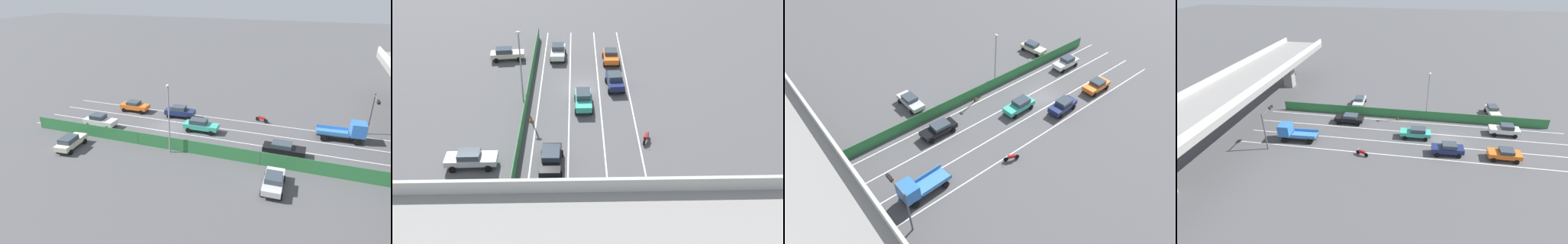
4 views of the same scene
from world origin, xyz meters
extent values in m
plane|color=#4C4C4F|center=(0.00, 0.00, 0.00)|extent=(300.00, 300.00, 0.00)
cube|color=silver|center=(-5.13, 6.16, 0.00)|extent=(0.14, 48.32, 0.01)
cube|color=silver|center=(-1.71, 6.16, 0.00)|extent=(0.14, 48.32, 0.01)
cube|color=silver|center=(1.71, 6.16, 0.00)|extent=(0.14, 48.32, 0.01)
cube|color=silver|center=(5.13, 6.16, 0.00)|extent=(0.14, 48.32, 0.01)
cube|color=#2D753D|center=(6.34, 6.16, 0.81)|extent=(0.06, 44.32, 1.61)
cylinder|color=#4C514C|center=(6.34, -16.00, 0.81)|extent=(0.10, 0.10, 1.61)
cylinder|color=#4C514C|center=(6.34, -1.23, 0.81)|extent=(0.10, 0.10, 1.61)
cylinder|color=#4C514C|center=(6.34, 13.54, 0.81)|extent=(0.10, 0.10, 1.61)
cube|color=black|center=(3.21, 15.80, 0.76)|extent=(1.83, 4.70, 0.56)
cube|color=#333D47|center=(3.21, 15.51, 1.28)|extent=(1.59, 2.22, 0.48)
cylinder|color=black|center=(2.32, 17.40, 0.32)|extent=(0.22, 0.64, 0.64)
cylinder|color=black|center=(4.12, 17.39, 0.32)|extent=(0.22, 0.64, 0.64)
cylinder|color=black|center=(2.30, 14.21, 0.32)|extent=(0.22, 0.64, 0.64)
cylinder|color=black|center=(4.10, 14.20, 0.32)|extent=(0.22, 0.64, 0.64)
cube|color=silver|center=(3.32, -8.60, 0.82)|extent=(1.83, 4.46, 0.67)
cube|color=#333D47|center=(3.32, -8.94, 1.45)|extent=(1.58, 1.86, 0.60)
cylinder|color=black|center=(2.45, -7.08, 0.32)|extent=(0.23, 0.64, 0.64)
cylinder|color=black|center=(4.22, -7.11, 0.32)|extent=(0.23, 0.64, 0.64)
cylinder|color=black|center=(2.42, -10.10, 0.32)|extent=(0.23, 0.64, 0.64)
cylinder|color=black|center=(4.19, -10.12, 0.32)|extent=(0.23, 0.64, 0.64)
cube|color=teal|center=(0.16, 4.82, 0.79)|extent=(1.79, 4.57, 0.63)
cube|color=#333D47|center=(0.17, 4.44, 1.40)|extent=(1.54, 2.21, 0.58)
cylinder|color=black|center=(-0.72, 6.35, 0.32)|extent=(0.23, 0.64, 0.64)
cylinder|color=black|center=(1.00, 6.38, 0.32)|extent=(0.23, 0.64, 0.64)
cylinder|color=black|center=(-0.68, 3.26, 0.32)|extent=(0.23, 0.64, 0.64)
cylinder|color=black|center=(1.04, 3.28, 0.32)|extent=(0.23, 0.64, 0.64)
cube|color=orange|center=(-3.58, -7.18, 0.80)|extent=(1.86, 4.30, 0.63)
cube|color=#333D47|center=(-3.58, -7.38, 1.35)|extent=(1.63, 1.82, 0.46)
cylinder|color=black|center=(-4.49, -5.72, 0.32)|extent=(0.22, 0.64, 0.64)
cylinder|color=black|center=(-2.65, -5.73, 0.32)|extent=(0.22, 0.64, 0.64)
cylinder|color=black|center=(-4.51, -8.64, 0.32)|extent=(0.22, 0.64, 0.64)
cylinder|color=black|center=(-2.66, -8.65, 0.32)|extent=(0.22, 0.64, 0.64)
cube|color=navy|center=(-3.59, 0.27, 0.83)|extent=(2.00, 4.41, 0.69)
cube|color=#333D47|center=(-3.58, 0.09, 1.44)|extent=(1.64, 2.06, 0.54)
cylinder|color=black|center=(-4.55, 1.67, 0.32)|extent=(0.26, 0.65, 0.64)
cylinder|color=black|center=(-2.83, 1.79, 0.32)|extent=(0.26, 0.65, 0.64)
cylinder|color=black|center=(-4.36, -1.25, 0.32)|extent=(0.26, 0.65, 0.64)
cylinder|color=black|center=(-2.64, -1.14, 0.32)|extent=(0.26, 0.65, 0.64)
cube|color=black|center=(-3.31, 21.94, 0.73)|extent=(1.90, 5.68, 0.25)
cube|color=blue|center=(-3.40, 23.91, 1.69)|extent=(2.14, 1.77, 1.68)
cube|color=#3875BC|center=(-3.27, 21.03, 0.90)|extent=(2.23, 3.87, 0.10)
cube|color=#3875BC|center=(-4.26, 20.99, 1.13)|extent=(0.25, 3.78, 0.46)
cube|color=#3875BC|center=(-2.28, 21.07, 1.13)|extent=(0.25, 3.78, 0.46)
cylinder|color=black|center=(-4.43, 23.81, 0.40)|extent=(0.30, 0.81, 0.80)
cylinder|color=black|center=(-2.37, 23.90, 0.40)|extent=(0.30, 0.81, 0.80)
cylinder|color=black|center=(-4.26, 19.99, 0.40)|extent=(0.30, 0.81, 0.80)
cylinder|color=black|center=(-2.20, 20.08, 0.40)|extent=(0.30, 0.81, 0.80)
cylinder|color=black|center=(-5.57, 12.45, 0.30)|extent=(0.32, 0.59, 0.60)
cylinder|color=black|center=(-6.08, 11.20, 0.30)|extent=(0.32, 0.59, 0.60)
cube|color=maroon|center=(-5.82, 11.83, 0.58)|extent=(0.61, 0.96, 0.36)
cylinder|color=#B2B2B2|center=(-5.61, 12.35, 0.92)|extent=(0.57, 0.26, 0.03)
cube|color=beige|center=(9.95, -8.15, 0.78)|extent=(4.47, 2.11, 0.60)
cube|color=#333D47|center=(10.36, -8.12, 1.36)|extent=(2.20, 1.70, 0.56)
cylinder|color=black|center=(8.57, -9.15, 0.32)|extent=(0.66, 0.28, 0.64)
cylinder|color=black|center=(8.41, -7.43, 0.32)|extent=(0.66, 0.28, 0.64)
cylinder|color=black|center=(11.50, -8.87, 0.32)|extent=(0.66, 0.28, 0.64)
cylinder|color=black|center=(11.34, -7.16, 0.32)|extent=(0.66, 0.28, 0.64)
cube|color=#B2B5B7|center=(10.36, 15.56, 0.76)|extent=(4.64, 1.88, 0.56)
cube|color=#333D47|center=(10.51, 15.56, 1.30)|extent=(1.99, 1.61, 0.51)
cylinder|color=black|center=(8.81, 14.63, 0.32)|extent=(0.64, 0.23, 0.64)
cylinder|color=black|center=(8.78, 16.42, 0.32)|extent=(0.64, 0.23, 0.64)
cylinder|color=black|center=(11.94, 14.69, 0.32)|extent=(0.64, 0.23, 0.64)
cylinder|color=black|center=(11.91, 16.48, 0.32)|extent=(0.64, 0.23, 0.64)
cylinder|color=#47474C|center=(-6.42, 25.42, 2.79)|extent=(0.18, 0.18, 5.59)
cylinder|color=#47474C|center=(-4.94, 25.45, 5.29)|extent=(2.98, 0.18, 0.12)
cube|color=black|center=(-3.75, 25.48, 5.29)|extent=(0.97, 0.30, 0.32)
sphere|color=red|center=(-4.04, 25.31, 5.29)|extent=(0.20, 0.20, 0.20)
sphere|color=#3B2806|center=(-3.74, 25.32, 5.29)|extent=(0.20, 0.20, 0.20)
sphere|color=black|center=(-3.44, 25.33, 5.29)|extent=(0.20, 0.20, 0.20)
cylinder|color=gray|center=(6.87, 3.26, 3.93)|extent=(0.16, 0.16, 7.86)
ellipsoid|color=silver|center=(6.87, 3.26, 8.04)|extent=(0.60, 0.36, 0.28)
cone|color=orange|center=(5.61, 7.88, 0.32)|extent=(0.36, 0.36, 0.64)
cube|color=black|center=(5.61, 7.88, 0.01)|extent=(0.47, 0.47, 0.03)
camera|label=1|loc=(38.00, 17.62, 18.14)|focal=30.36mm
camera|label=2|loc=(0.74, 51.08, 25.93)|focal=44.46mm
camera|label=3|loc=(-24.57, 31.96, 29.71)|focal=31.68mm
camera|label=4|loc=(-39.11, 4.83, 23.30)|focal=27.29mm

